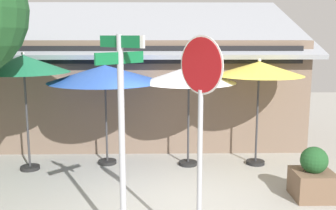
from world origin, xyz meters
The scene contains 9 objects.
ground_plane centered at (0.00, 0.00, -0.05)m, with size 28.00×28.00×0.10m, color #9E9B93.
cafe_building centered at (-0.71, 5.21, 1.57)m, with size 8.93×5.17×4.25m.
street_sign_post centered at (-0.91, -1.72, 1.88)m, with size 0.66×0.65×3.09m.
stop_sign centered at (0.16, -1.93, 2.14)m, with size 0.50×0.61×3.07m.
patio_umbrella_forest_green_left centered at (-3.41, 1.71, 2.42)m, with size 2.04×2.04×2.71m.
patio_umbrella_royal_blue_center centered at (-1.67, 2.10, 2.18)m, with size 2.68×2.68×2.46m.
patio_umbrella_ivory_right centered at (0.28, 1.97, 2.16)m, with size 2.20×2.20×2.44m.
patio_umbrella_mustard_far_right centered at (1.92, 2.00, 2.28)m, with size 2.06×2.06×2.54m.
sidewalk_planter centered at (2.52, -0.02, 0.42)m, with size 0.74×0.74×1.01m.
Camera 1 is at (-0.37, -7.08, 3.07)m, focal length 42.05 mm.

